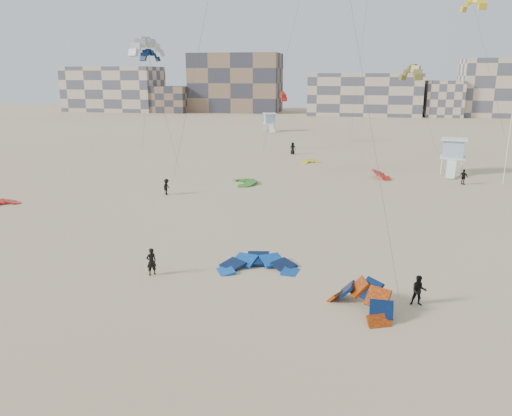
% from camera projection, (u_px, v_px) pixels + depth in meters
% --- Properties ---
extents(ground, '(320.00, 320.00, 0.00)m').
position_uv_depth(ground, '(178.00, 296.00, 27.71)').
color(ground, tan).
rests_on(ground, ground).
extents(kite_ground_blue, '(5.65, 5.86, 2.20)m').
position_uv_depth(kite_ground_blue, '(258.00, 269.00, 31.56)').
color(kite_ground_blue, blue).
rests_on(kite_ground_blue, ground).
extents(kite_ground_orange, '(5.60, 5.60, 4.00)m').
position_uv_depth(kite_ground_orange, '(360.00, 310.00, 26.05)').
color(kite_ground_orange, '#DA470B').
rests_on(kite_ground_orange, ground).
extents(kite_ground_green, '(5.14, 5.00, 1.04)m').
position_uv_depth(kite_ground_green, '(244.00, 183.00, 56.05)').
color(kite_ground_green, '#32791B').
rests_on(kite_ground_green, ground).
extents(kite_ground_red_far, '(3.93, 3.79, 2.90)m').
position_uv_depth(kite_ground_red_far, '(381.00, 178.00, 59.00)').
color(kite_ground_red_far, red).
rests_on(kite_ground_red_far, ground).
extents(kite_ground_yellow, '(3.85, 3.88, 1.31)m').
position_uv_depth(kite_ground_yellow, '(311.00, 163.00, 68.96)').
color(kite_ground_yellow, gold).
rests_on(kite_ground_yellow, ground).
extents(kitesurfer_main, '(0.74, 0.73, 1.73)m').
position_uv_depth(kitesurfer_main, '(151.00, 262.00, 30.43)').
color(kitesurfer_main, black).
rests_on(kitesurfer_main, ground).
extents(kitesurfer_b, '(0.84, 0.66, 1.67)m').
position_uv_depth(kitesurfer_b, '(419.00, 291.00, 26.43)').
color(kitesurfer_b, black).
rests_on(kitesurfer_b, ground).
extents(kitesurfer_c, '(0.73, 1.12, 1.63)m').
position_uv_depth(kitesurfer_c, '(167.00, 187.00, 50.69)').
color(kitesurfer_c, black).
rests_on(kitesurfer_c, ground).
extents(kitesurfer_d, '(1.03, 0.98, 1.72)m').
position_uv_depth(kitesurfer_d, '(464.00, 177.00, 55.27)').
color(kitesurfer_d, black).
rests_on(kitesurfer_d, ground).
extents(kitesurfer_e, '(1.02, 0.80, 1.83)m').
position_uv_depth(kitesurfer_e, '(293.00, 148.00, 76.04)').
color(kitesurfer_e, black).
rests_on(kitesurfer_e, ground).
extents(kite_fly_grey, '(5.45, 5.43, 14.99)m').
position_uv_depth(kite_fly_grey, '(147.00, 49.00, 54.00)').
color(kite_fly_grey, silver).
rests_on(kite_fly_grey, ground).
extents(kite_fly_olive, '(6.24, 9.11, 12.08)m').
position_uv_depth(kite_fly_olive, '(411.00, 74.00, 58.40)').
color(kite_fly_olive, olive).
rests_on(kite_fly_olive, ground).
extents(kite_fly_yellow, '(8.58, 7.63, 21.44)m').
position_uv_depth(kite_fly_yellow, '(473.00, 5.00, 68.55)').
color(kite_fly_yellow, gold).
rests_on(kite_fly_yellow, ground).
extents(kite_fly_navy, '(4.36, 4.31, 14.61)m').
position_uv_depth(kite_fly_navy, '(150.00, 57.00, 72.07)').
color(kite_fly_navy, '#06153F').
rests_on(kite_fly_navy, ground).
extents(kite_fly_red, '(4.84, 3.77, 8.17)m').
position_uv_depth(kite_fly_red, '(284.00, 97.00, 85.18)').
color(kite_fly_red, red).
rests_on(kite_fly_red, ground).
extents(lifeguard_tower_near, '(3.56, 6.15, 4.28)m').
position_uv_depth(lifeguard_tower_near, '(453.00, 156.00, 61.32)').
color(lifeguard_tower_near, white).
rests_on(lifeguard_tower_near, ground).
extents(lifeguard_tower_far, '(3.42, 5.60, 3.80)m').
position_uv_depth(lifeguard_tower_far, '(270.00, 122.00, 105.97)').
color(lifeguard_tower_far, white).
rests_on(lifeguard_tower_far, ground).
extents(flagpole, '(0.64, 0.10, 7.91)m').
position_uv_depth(flagpole, '(508.00, 147.00, 54.69)').
color(flagpole, white).
rests_on(flagpole, ground).
extents(condo_west_a, '(30.00, 15.00, 14.00)m').
position_uv_depth(condo_west_a, '(114.00, 89.00, 162.51)').
color(condo_west_a, '#C7AF92').
rests_on(condo_west_a, ground).
extents(condo_west_b, '(28.00, 14.00, 18.00)m').
position_uv_depth(condo_west_b, '(236.00, 83.00, 157.89)').
color(condo_west_b, '#7D634B').
rests_on(condo_west_b, ground).
extents(condo_mid, '(32.00, 16.00, 12.00)m').
position_uv_depth(condo_mid, '(364.00, 94.00, 147.02)').
color(condo_mid, '#C7AF92').
rests_on(condo_mid, ground).
extents(condo_east, '(26.00, 14.00, 16.00)m').
position_uv_depth(condo_east, '(509.00, 88.00, 140.51)').
color(condo_east, '#C7AF92').
rests_on(condo_east, ground).
extents(condo_fill_left, '(12.00, 10.00, 8.00)m').
position_uv_depth(condo_fill_left, '(170.00, 99.00, 157.46)').
color(condo_fill_left, '#7D634B').
rests_on(condo_fill_left, ground).
extents(condo_fill_right, '(10.00, 10.00, 10.00)m').
position_uv_depth(condo_fill_right, '(443.00, 99.00, 141.06)').
color(condo_fill_right, '#C7AF92').
rests_on(condo_fill_right, ground).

